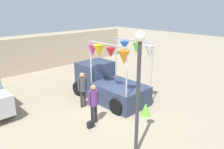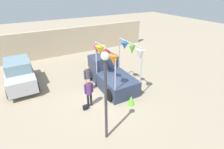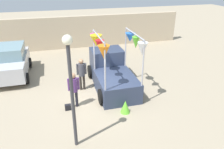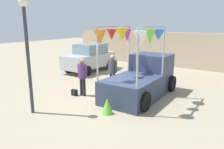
# 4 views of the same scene
# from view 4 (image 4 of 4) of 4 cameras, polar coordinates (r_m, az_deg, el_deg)

# --- Properties ---
(ground_plane) EXTENTS (60.00, 60.00, 0.00)m
(ground_plane) POSITION_cam_4_polar(r_m,az_deg,el_deg) (9.84, -0.63, -6.14)
(ground_plane) COLOR gray
(vendor_truck) EXTENTS (2.49, 4.11, 3.18)m
(vendor_truck) POSITION_cam_4_polar(r_m,az_deg,el_deg) (10.12, 7.83, -0.36)
(vendor_truck) COLOR #2D3851
(vendor_truck) RESTS_ON ground
(parked_car) EXTENTS (1.88, 4.00, 1.88)m
(parked_car) POSITION_cam_4_polar(r_m,az_deg,el_deg) (15.31, -5.83, 4.46)
(parked_car) COLOR #B7B7BC
(parked_car) RESTS_ON ground
(person_customer) EXTENTS (0.53, 0.34, 1.73)m
(person_customer) POSITION_cam_4_polar(r_m,az_deg,el_deg) (9.96, -7.75, 0.27)
(person_customer) COLOR black
(person_customer) RESTS_ON ground
(person_vendor) EXTENTS (0.53, 0.34, 1.76)m
(person_vendor) POSITION_cam_4_polar(r_m,az_deg,el_deg) (10.83, 0.12, 1.54)
(person_vendor) COLOR #2D2823
(person_vendor) RESTS_ON ground
(handbag) EXTENTS (0.28, 0.16, 0.28)m
(handbag) POSITION_cam_4_polar(r_m,az_deg,el_deg) (10.29, -9.80, -4.64)
(handbag) COLOR black
(handbag) RESTS_ON ground
(street_lamp) EXTENTS (0.32, 0.32, 4.12)m
(street_lamp) POSITION_cam_4_polar(r_m,az_deg,el_deg) (8.23, -21.41, 8.20)
(street_lamp) COLOR #333338
(street_lamp) RESTS_ON ground
(brick_boundary_wall) EXTENTS (18.00, 0.36, 2.60)m
(brick_boundary_wall) POSITION_cam_4_polar(r_m,az_deg,el_deg) (17.28, 16.03, 6.21)
(brick_boundary_wall) COLOR tan
(brick_boundary_wall) RESTS_ON ground
(folded_kite_bundle_lime) EXTENTS (0.62, 0.62, 0.60)m
(folded_kite_bundle_lime) POSITION_cam_4_polar(r_m,az_deg,el_deg) (8.11, -1.26, -8.24)
(folded_kite_bundle_lime) COLOR #66CC33
(folded_kite_bundle_lime) RESTS_ON ground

